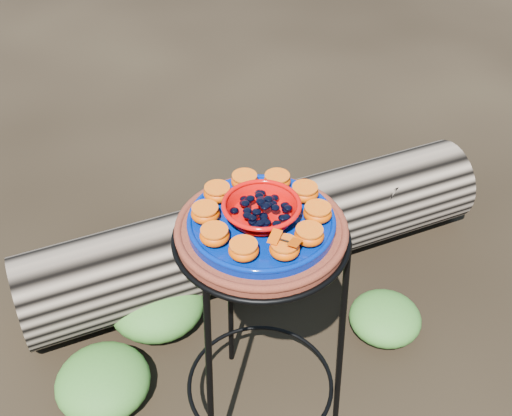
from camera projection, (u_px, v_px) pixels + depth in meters
name	position (u px, v px, depth m)	size (l,w,h in m)	color
ground	(260.00, 413.00, 1.88)	(60.00, 60.00, 0.00)	black
plant_stand	(261.00, 337.00, 1.66)	(0.44, 0.44, 0.70)	black
terracotta_saucer	(261.00, 232.00, 1.43)	(0.38, 0.38, 0.03)	#47100E
cobalt_plate	(261.00, 223.00, 1.41)	(0.33, 0.33, 0.02)	#001556
red_bowl	(261.00, 211.00, 1.39)	(0.16, 0.16, 0.05)	#BF0705
glass_gems	(262.00, 199.00, 1.37)	(0.13, 0.13, 0.02)	black
orange_half_0	(284.00, 249.00, 1.31)	(0.06, 0.06, 0.03)	#BE3A00
orange_half_1	(309.00, 235.00, 1.34)	(0.06, 0.06, 0.03)	#BE3A00
orange_half_2	(318.00, 213.00, 1.39)	(0.06, 0.06, 0.03)	#BE3A00
orange_half_3	(305.00, 193.00, 1.45)	(0.06, 0.06, 0.03)	#BE3A00
orange_half_4	(277.00, 181.00, 1.48)	(0.06, 0.06, 0.03)	#BE3A00
orange_half_5	(245.00, 181.00, 1.48)	(0.06, 0.06, 0.03)	#BE3A00
orange_half_6	(217.00, 193.00, 1.45)	(0.06, 0.06, 0.03)	#BE3A00
orange_half_7	(205.00, 213.00, 1.39)	(0.06, 0.06, 0.03)	#BE3A00
orange_half_8	(215.00, 236.00, 1.34)	(0.06, 0.06, 0.03)	#BE3A00
orange_half_9	(244.00, 250.00, 1.30)	(0.06, 0.06, 0.03)	#BE3A00
butterfly	(285.00, 240.00, 1.29)	(0.08, 0.05, 0.01)	#BF3D01
driftwood_log	(258.00, 234.00, 2.26)	(1.64, 0.43, 0.31)	black
foliage_left	(103.00, 381.00, 1.89)	(0.28, 0.28, 0.14)	#366B24
foliage_right	(385.00, 317.00, 2.09)	(0.24, 0.24, 0.12)	#366B24
foliage_back	(157.00, 302.00, 2.11)	(0.32, 0.32, 0.16)	#366B24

